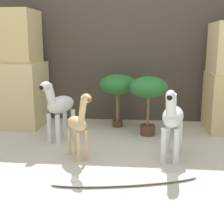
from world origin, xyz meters
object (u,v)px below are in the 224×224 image
at_px(giraffe_figurine, 79,122).
at_px(potted_palm_front, 118,86).
at_px(potted_palm_back, 149,90).
at_px(surfboard, 125,179).
at_px(zebra_left, 59,106).
at_px(zebra_right, 172,118).

distance_m(giraffe_figurine, potted_palm_front, 1.22).
xyz_separation_m(potted_palm_back, surfboard, (-0.20, -1.29, -0.51)).
xyz_separation_m(giraffe_figurine, potted_palm_front, (0.26, 1.18, 0.18)).
bearing_deg(giraffe_figurine, surfboard, -45.06).
distance_m(giraffe_figurine, surfboard, 0.72).
distance_m(potted_palm_front, potted_palm_back, 0.51).
bearing_deg(zebra_left, zebra_right, -21.07).
bearing_deg(potted_palm_back, zebra_right, -74.76).
relative_size(zebra_right, zebra_left, 1.00).
bearing_deg(potted_palm_front, surfboard, -83.48).
height_order(potted_palm_back, surfboard, potted_palm_back).
height_order(giraffe_figurine, surfboard, giraffe_figurine).
height_order(potted_palm_front, surfboard, potted_palm_front).
xyz_separation_m(zebra_left, potted_palm_back, (0.97, 0.31, 0.14)).
xyz_separation_m(zebra_left, giraffe_figurine, (0.32, -0.53, -0.04)).
bearing_deg(surfboard, zebra_right, 52.75).
height_order(zebra_right, surfboard, zebra_right).
height_order(giraffe_figurine, potted_palm_front, potted_palm_front).
relative_size(zebra_left, surfboard, 0.58).
xyz_separation_m(zebra_right, giraffe_figurine, (-0.85, -0.08, -0.04)).
bearing_deg(potted_palm_back, potted_palm_front, 138.70).
bearing_deg(zebra_left, potted_palm_front, 47.75).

